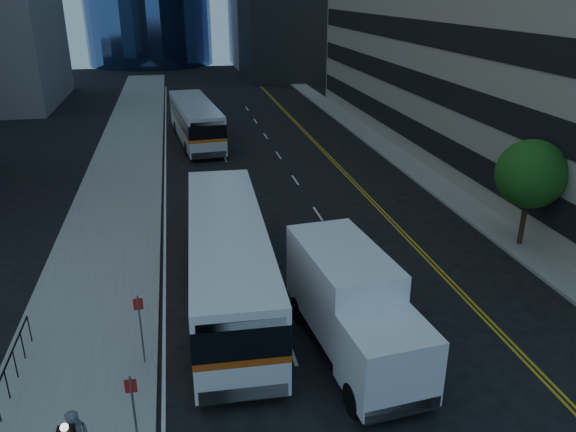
% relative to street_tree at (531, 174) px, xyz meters
% --- Properties ---
extents(ground, '(160.00, 160.00, 0.00)m').
position_rel_street_tree_xyz_m(ground, '(-9.00, -8.00, -3.64)').
color(ground, black).
rests_on(ground, ground).
extents(sidewalk_west, '(5.00, 90.00, 0.15)m').
position_rel_street_tree_xyz_m(sidewalk_west, '(-19.50, 17.00, -3.57)').
color(sidewalk_west, gray).
rests_on(sidewalk_west, ground).
extents(sidewalk_east, '(2.00, 90.00, 0.15)m').
position_rel_street_tree_xyz_m(sidewalk_east, '(-0.00, 17.00, -3.57)').
color(sidewalk_east, gray).
rests_on(sidewalk_east, ground).
extents(street_tree, '(3.20, 3.20, 5.10)m').
position_rel_street_tree_xyz_m(street_tree, '(0.00, 0.00, 0.00)').
color(street_tree, '#332114').
rests_on(street_tree, sidewalk_east).
extents(bus_front, '(3.30, 13.13, 3.36)m').
position_rel_street_tree_xyz_m(bus_front, '(-14.23, -2.27, -1.81)').
color(bus_front, white).
rests_on(bus_front, ground).
extents(bus_rear, '(3.90, 12.64, 3.21)m').
position_rel_street_tree_xyz_m(bus_rear, '(-14.30, 23.17, -1.89)').
color(bus_rear, silver).
rests_on(bus_rear, ground).
extents(box_truck, '(3.17, 7.40, 3.44)m').
position_rel_street_tree_xyz_m(box_truck, '(-10.53, -6.57, -1.83)').
color(box_truck, white).
rests_on(box_truck, ground).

